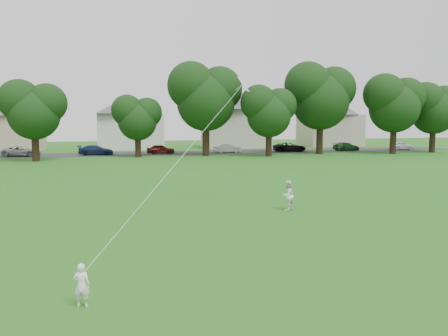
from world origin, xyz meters
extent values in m
plane|color=#1E5F15|center=(0.00, 0.00, 0.00)|extent=(160.00, 160.00, 0.00)
cube|color=#2D2D30|center=(0.00, 42.00, 0.01)|extent=(90.00, 7.00, 0.01)
imported|color=white|center=(-3.31, -3.60, 0.48)|extent=(0.40, 0.31, 0.96)
imported|color=white|center=(4.95, 4.87, 0.68)|extent=(0.82, 0.76, 1.36)
plane|color=white|center=(3.61, 7.35, 5.76)|extent=(0.84, 0.98, 0.70)
cylinder|color=white|center=(0.15, 1.87, 3.23)|extent=(0.01, 0.01, 13.91)
cylinder|color=black|center=(-10.09, 34.19, 1.58)|extent=(0.71, 0.71, 3.17)
cylinder|color=black|center=(0.23, 36.98, 1.35)|extent=(0.67, 0.67, 2.71)
cylinder|color=black|center=(8.03, 36.83, 2.10)|extent=(0.80, 0.80, 4.21)
cylinder|color=black|center=(14.88, 34.26, 1.58)|extent=(0.71, 0.71, 3.17)
cylinder|color=black|center=(22.31, 36.32, 2.18)|extent=(0.81, 0.81, 4.35)
cylinder|color=black|center=(31.35, 34.35, 1.91)|extent=(0.77, 0.77, 3.82)
cylinder|color=black|center=(37.65, 35.00, 1.75)|extent=(0.74, 0.74, 3.50)
imported|color=gray|center=(-12.66, 41.00, 0.59)|extent=(4.41, 2.44, 1.17)
imported|color=#152144|center=(-4.48, 41.00, 0.60)|extent=(4.17, 1.95, 1.18)
imported|color=#5F1713|center=(3.21, 41.00, 0.60)|extent=(3.49, 1.50, 1.18)
imported|color=#AFAFAF|center=(11.73, 41.00, 0.59)|extent=(3.58, 1.37, 1.16)
imported|color=black|center=(20.34, 41.00, 0.61)|extent=(4.44, 2.23, 1.21)
imported|color=#1B5322|center=(28.73, 41.00, 0.57)|extent=(4.03, 2.03, 1.12)
imported|color=white|center=(37.51, 41.00, 0.58)|extent=(3.47, 1.77, 1.13)
cube|color=#C7AE95|center=(-16.00, 52.00, 2.38)|extent=(8.24, 6.55, 4.76)
pyramid|color=#49464B|center=(-16.00, 52.00, 7.38)|extent=(11.89, 11.89, 2.62)
cube|color=silver|center=(0.00, 52.00, 2.54)|extent=(9.02, 7.65, 5.07)
pyramid|color=#49464B|center=(0.00, 52.00, 7.86)|extent=(13.00, 13.00, 2.79)
cube|color=beige|center=(16.00, 52.00, 2.90)|extent=(9.62, 7.12, 5.80)
pyramid|color=#49464B|center=(16.00, 52.00, 8.99)|extent=(13.88, 13.88, 3.19)
cube|color=#B9AD99|center=(32.00, 52.00, 2.54)|extent=(9.09, 6.54, 5.08)
pyramid|color=#49464B|center=(32.00, 52.00, 7.88)|extent=(13.11, 13.11, 2.80)
camera|label=1|loc=(-2.60, -13.07, 3.95)|focal=35.00mm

